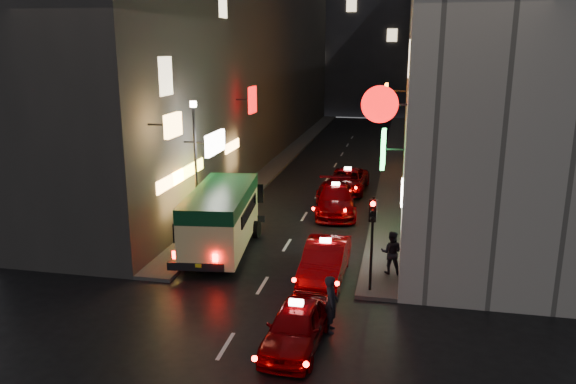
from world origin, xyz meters
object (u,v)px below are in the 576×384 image
Objects in this scene: pedestrian_crossing at (331,300)px; lamp_post at (196,161)px; taxi_near at (296,322)px; traffic_light at (372,224)px; minibus at (221,213)px.

lamp_post is (-7.16, 7.43, 2.68)m from pedestrian_crossing.
pedestrian_crossing reaches higher than taxi_near.
lamp_post is at bearing 151.09° from traffic_light.
lamp_post is at bearing 126.20° from taxi_near.
pedestrian_crossing is 10.66m from lamp_post.
pedestrian_crossing is (5.56, -6.07, -0.73)m from minibus.
traffic_light is (1.04, 2.90, 1.64)m from pedestrian_crossing.
pedestrian_crossing is at bearing 51.62° from taxi_near.
pedestrian_crossing is at bearing -47.52° from minibus.
minibus is 7.38m from traffic_light.
pedestrian_crossing is at bearing -46.04° from lamp_post.
traffic_light is at bearing -26.43° from pedestrian_crossing.
pedestrian_crossing is at bearing -109.69° from traffic_light.
minibus is 2.86m from lamp_post.
traffic_light is at bearing 64.37° from taxi_near.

